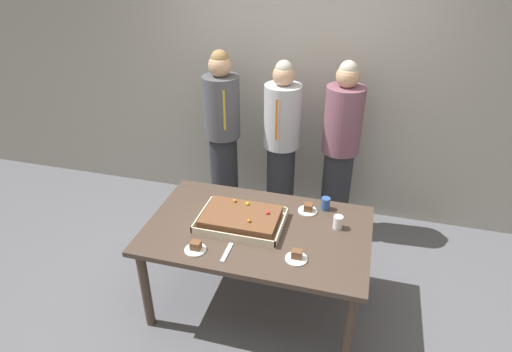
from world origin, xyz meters
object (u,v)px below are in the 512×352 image
Objects in this scene: plated_slice_near_right at (308,209)px; person_striped_tie_right at (223,137)px; drink_cup_middle at (326,204)px; person_serving_front at (340,149)px; person_green_shirt_behind at (281,145)px; party_table at (257,237)px; plated_slice_near_left at (196,247)px; plated_slice_far_left at (297,257)px; cake_server_utensil at (227,252)px; drink_cup_nearest at (338,222)px; sheet_cake at (241,219)px.

plated_slice_near_right is 1.27m from person_striped_tie_right.
person_striped_tie_right is (-1.10, 0.74, 0.11)m from drink_cup_middle.
person_serving_front is 1.01× the size of person_green_shirt_behind.
plated_slice_near_left is at bearing -134.18° from party_table.
person_striped_tie_right is (-0.99, 1.39, 0.14)m from plated_slice_far_left.
person_green_shirt_behind is (-0.41, 1.41, 0.11)m from plated_slice_far_left.
person_serving_front reaches higher than cake_server_utensil.
plated_slice_near_right is 1.00× the size of plated_slice_far_left.
person_striped_tie_right reaches higher than party_table.
plated_slice_near_right is 0.15m from drink_cup_middle.
plated_slice_far_left is at bearing -118.24° from drink_cup_nearest.
person_green_shirt_behind is at bearing 93.77° from party_table.
person_green_shirt_behind reaches higher than sheet_cake.
person_striped_tie_right reaches higher than person_green_shirt_behind.
drink_cup_middle is at bearing 28.96° from plated_slice_near_right.
sheet_cake is 1.33m from person_serving_front.
drink_cup_nearest is at bearing -32.13° from plated_slice_near_right.
cake_server_utensil is (-0.45, -0.63, -0.02)m from plated_slice_near_right.
sheet_cake is 0.54m from plated_slice_near_right.
drink_cup_nearest is (0.70, 0.14, 0.01)m from sheet_cake.
plated_slice_near_left is 1.50× the size of drink_cup_middle.
cake_server_utensil is 0.12× the size of person_green_shirt_behind.
plated_slice_near_right is 1.50× the size of drink_cup_nearest.
plated_slice_near_right is at bearing 28.10° from person_green_shirt_behind.
party_table is 1.32m from person_striped_tie_right.
person_striped_tie_right reaches higher than drink_cup_nearest.
plated_slice_near_right is at bearing 17.48° from person_serving_front.
drink_cup_middle is at bearing 30.71° from person_striped_tie_right.
person_serving_front is (0.47, 1.20, 0.22)m from party_table.
person_serving_front reaches higher than sheet_cake.
person_striped_tie_right is (-0.31, 1.47, 0.14)m from plated_slice_near_left.
person_striped_tie_right is (-0.52, 1.45, 0.16)m from cake_server_utensil.
person_striped_tie_right is (-0.58, -0.03, 0.04)m from person_green_shirt_behind.
plated_slice_far_left is 0.75× the size of cake_server_utensil.
drink_cup_middle is at bearing 42.93° from plated_slice_near_left.
cake_server_utensil is 1.64m from person_serving_front.
person_serving_front is at bearing 68.73° from party_table.
sheet_cake reaches higher than plated_slice_near_right.
person_striped_tie_right is (-1.12, -0.08, 0.02)m from person_serving_front.
plated_slice_near_right reaches higher than party_table.
sheet_cake is at bearing 0.01° from person_striped_tie_right.
drink_cup_middle reaches higher than plated_slice_far_left.
person_serving_front is 0.55m from person_green_shirt_behind.
person_green_shirt_behind reaches higher than cake_server_utensil.
person_striped_tie_right reaches higher than plated_slice_near_right.
person_serving_front reaches higher than drink_cup_nearest.
drink_cup_middle is at bearing 118.21° from drink_cup_nearest.
plated_slice_far_left is 0.48m from drink_cup_nearest.
plated_slice_near_left reaches higher than cake_server_utensil.
cake_server_utensil is (0.00, -0.34, -0.04)m from sheet_cake.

